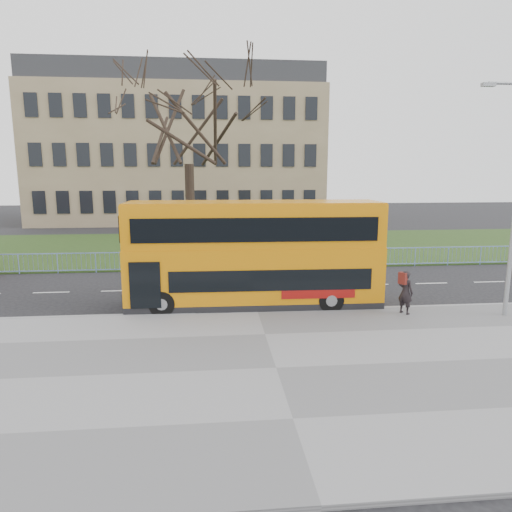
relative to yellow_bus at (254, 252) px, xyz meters
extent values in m
plane|color=black|center=(0.02, 0.51, -2.25)|extent=(120.00, 120.00, 0.00)
cube|color=slate|center=(0.02, -6.24, -2.19)|extent=(80.00, 10.50, 0.12)
cube|color=gray|center=(0.02, -1.04, -2.18)|extent=(80.00, 0.20, 0.14)
cube|color=#203613|center=(0.02, 14.81, -2.21)|extent=(80.00, 15.40, 0.08)
cube|color=#897657|center=(-4.98, 35.51, 4.75)|extent=(30.00, 15.00, 14.00)
cube|color=orange|center=(0.00, 0.01, -0.97)|extent=(10.04, 2.58, 1.86)
cube|color=orange|center=(0.00, 0.01, 0.12)|extent=(10.04, 2.58, 0.32)
cube|color=orange|center=(0.00, 0.01, 1.11)|extent=(9.99, 2.53, 1.67)
cube|color=black|center=(0.55, -1.20, -0.90)|extent=(7.71, 0.19, 0.81)
cube|color=black|center=(-0.02, -1.17, 1.03)|extent=(9.19, 0.22, 0.90)
cylinder|color=black|center=(-3.59, -0.99, -1.75)|extent=(0.99, 0.29, 0.99)
cylinder|color=black|center=(2.88, -1.12, -1.75)|extent=(0.99, 0.29, 0.99)
imported|color=black|center=(5.53, -1.87, -1.30)|extent=(0.66, 0.72, 1.65)
cylinder|color=#92969A|center=(8.47, -2.42, 6.10)|extent=(1.44, 0.11, 0.10)
cube|color=#92969A|center=(7.75, -2.42, 6.05)|extent=(0.46, 0.19, 0.12)
camera|label=1|loc=(-1.64, -17.81, 3.14)|focal=32.00mm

